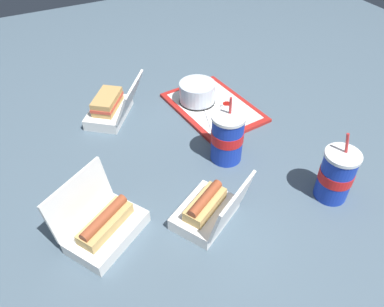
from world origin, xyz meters
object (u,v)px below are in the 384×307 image
(clamshell_hotdog_center, at_px, (103,225))
(soda_cup_back, at_px, (227,137))
(ketchup_cup, at_px, (227,106))
(food_tray, at_px, (213,107))
(clamshell_hotdog_left, at_px, (208,210))
(clamshell_sandwich_front, at_px, (111,107))
(plastic_fork, at_px, (209,119))
(soda_cup_corner, at_px, (336,175))
(cake_container, at_px, (197,93))

(clamshell_hotdog_center, xyz_separation_m, soda_cup_back, (0.12, -0.44, 0.04))
(ketchup_cup, distance_m, clamshell_hotdog_center, 0.67)
(food_tray, xyz_separation_m, clamshell_hotdog_left, (-0.46, 0.28, 0.03))
(clamshell_sandwich_front, height_order, soda_cup_back, soda_cup_back)
(soda_cup_back, bearing_deg, clamshell_hotdog_left, 138.33)
(ketchup_cup, bearing_deg, clamshell_sandwich_front, 67.14)
(food_tray, xyz_separation_m, ketchup_cup, (-0.04, -0.03, 0.02))
(clamshell_hotdog_left, bearing_deg, soda_cup_back, -41.67)
(clamshell_hotdog_left, bearing_deg, food_tray, -31.08)
(soda_cup_back, bearing_deg, plastic_fork, -12.64)
(clamshell_sandwich_front, bearing_deg, soda_cup_corner, -145.97)
(ketchup_cup, bearing_deg, food_tray, 37.88)
(ketchup_cup, xyz_separation_m, clamshell_hotdog_left, (-0.41, 0.31, 0.01))
(cake_container, relative_size, soda_cup_corner, 0.63)
(cake_container, bearing_deg, clamshell_hotdog_left, 155.39)
(cake_container, relative_size, plastic_fork, 1.27)
(ketchup_cup, height_order, plastic_fork, ketchup_cup)
(soda_cup_back, relative_size, soda_cup_corner, 1.03)
(soda_cup_back, bearing_deg, ketchup_cup, -31.49)
(clamshell_hotdog_center, bearing_deg, clamshell_hotdog_left, -106.11)
(clamshell_sandwich_front, xyz_separation_m, clamshell_hotdog_left, (-0.58, -0.09, -0.00))
(clamshell_sandwich_front, distance_m, clamshell_hotdog_left, 0.59)
(ketchup_cup, distance_m, soda_cup_back, 0.26)
(soda_cup_corner, bearing_deg, clamshell_hotdog_left, 77.16)
(clamshell_hotdog_left, bearing_deg, clamshell_sandwich_front, 8.37)
(food_tray, relative_size, clamshell_hotdog_center, 1.54)
(cake_container, bearing_deg, plastic_fork, 172.19)
(clamshell_hotdog_center, height_order, clamshell_sandwich_front, clamshell_hotdog_center)
(cake_container, distance_m, clamshell_sandwich_front, 0.33)
(clamshell_hotdog_left, relative_size, soda_cup_back, 1.02)
(clamshell_hotdog_center, distance_m, soda_cup_back, 0.46)
(cake_container, bearing_deg, clamshell_hotdog_center, 130.98)
(cake_container, height_order, soda_cup_corner, soda_cup_corner)
(clamshell_hotdog_left, bearing_deg, plastic_fork, -29.37)
(cake_container, relative_size, clamshell_sandwich_front, 0.53)
(ketchup_cup, distance_m, soda_cup_corner, 0.50)
(plastic_fork, relative_size, soda_cup_corner, 0.50)
(ketchup_cup, xyz_separation_m, soda_cup_corner, (-0.50, -0.05, 0.05))
(cake_container, relative_size, clamshell_hotdog_center, 0.55)
(clamshell_hotdog_left, bearing_deg, ketchup_cup, -36.65)
(ketchup_cup, bearing_deg, cake_container, 37.02)
(clamshell_sandwich_front, bearing_deg, food_tray, -108.91)
(ketchup_cup, height_order, soda_cup_corner, soda_cup_corner)
(food_tray, xyz_separation_m, cake_container, (0.06, 0.04, 0.04))
(food_tray, bearing_deg, plastic_fork, 140.59)
(clamshell_sandwich_front, height_order, clamshell_hotdog_left, clamshell_hotdog_left)
(food_tray, distance_m, ketchup_cup, 0.06)
(ketchup_cup, height_order, clamshell_hotdog_center, clamshell_hotdog_center)
(cake_container, bearing_deg, clamshell_sandwich_front, 77.97)
(clamshell_hotdog_center, height_order, soda_cup_back, soda_cup_back)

